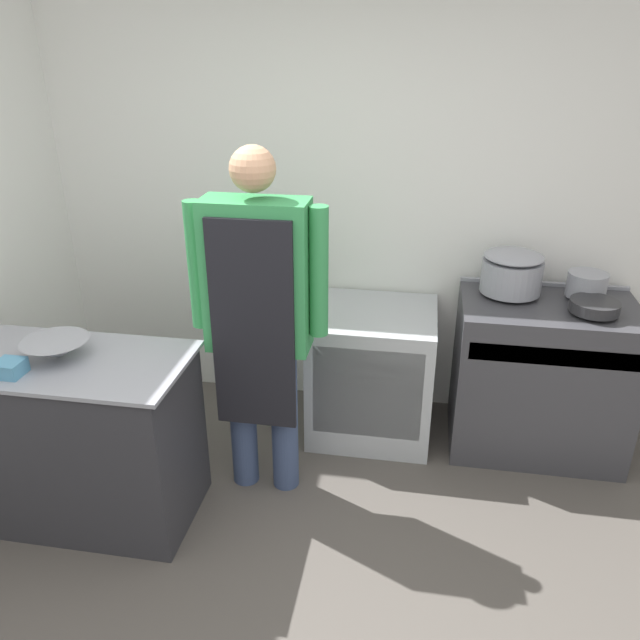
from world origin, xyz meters
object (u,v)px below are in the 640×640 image
Objects in this scene: person_cook at (258,308)px; stock_pot at (512,272)px; mixing_bowl at (56,349)px; plastic_tub at (10,368)px; fridge_unit at (372,372)px; saute_pan at (594,306)px; sauce_pot at (587,285)px; stove at (539,377)px.

person_cook is 1.46m from stock_pot.
mixing_bowl is 0.22m from plastic_tub.
fridge_unit is at bearing -171.87° from stock_pot.
fridge_unit is 3.11× the size of saute_pan.
sauce_pot is at bearing 5.29° from fridge_unit.
fridge_unit is at bearing 174.55° from saute_pan.
stock_pot is (0.75, 0.11, 0.65)m from fridge_unit.
sauce_pot is at bearing 29.83° from stove.
fridge_unit is at bearing 50.51° from person_cook.
stove is 3.09× the size of mixing_bowl.
fridge_unit is 1.00m from stock_pot.
stock_pot is 0.41m from sauce_pot.
sauce_pot reaches higher than stove.
stock_pot is at bearing 152.99° from stove.
person_cook is at bearing 28.00° from plastic_tub.
saute_pan is at bearing 17.18° from person_cook.
sauce_pot reaches higher than fridge_unit.
stock_pot reaches higher than sauce_pot.
stove is at bearing -150.17° from sauce_pot.
person_cook reaches higher than plastic_tub.
sauce_pot is at bearing 23.70° from person_cook.
sauce_pot is at bearing 25.34° from plastic_tub.
stove is 2.86× the size of stock_pot.
saute_pan is at bearing -28.11° from stock_pot.
stove is 8.24× the size of plastic_tub.
mixing_bowl is (-1.40, -0.97, 0.53)m from fridge_unit.
saute_pan is (0.19, -0.11, 0.50)m from stove.
person_cook reaches higher than mixing_bowl.
sauce_pot is at bearing 22.94° from mixing_bowl.
saute_pan is at bearing -29.32° from stove.
stock_pot is at bearing 151.89° from saute_pan.
mixing_bowl reaches higher than plastic_tub.
fridge_unit is 0.43× the size of person_cook.
mixing_bowl is 2.77m from sauce_pot.
plastic_tub is at bearing -158.59° from saute_pan.
saute_pan is 0.22m from sauce_pot.
person_cook is at bearing -149.88° from stock_pot.
stove is at bearing 150.68° from saute_pan.
saute_pan is (2.67, 1.05, 0.05)m from plastic_tub.
plastic_tub is (-1.51, -1.16, 0.52)m from fridge_unit.
person_cook is at bearing -157.14° from stove.
person_cook is (-0.52, -0.63, 0.65)m from fridge_unit.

